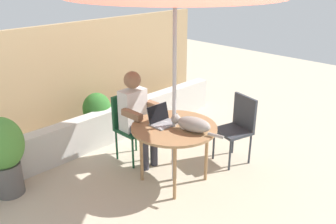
{
  "coord_description": "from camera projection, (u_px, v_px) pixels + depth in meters",
  "views": [
    {
      "loc": [
        -2.74,
        -2.6,
        2.46
      ],
      "look_at": [
        0.0,
        0.1,
        0.88
      ],
      "focal_mm": 38.14,
      "sensor_mm": 36.0,
      "label": 1
    }
  ],
  "objects": [
    {
      "name": "ground_plane",
      "position": [
        174.0,
        180.0,
        4.43
      ],
      "size": [
        14.0,
        14.0,
        0.0
      ],
      "primitive_type": "plane",
      "color": "#BCAD93"
    },
    {
      "name": "person_seated",
      "position": [
        137.0,
        113.0,
        4.59
      ],
      "size": [
        0.48,
        0.48,
        1.24
      ],
      "color": "white",
      "rests_on": "ground"
    },
    {
      "name": "chair_empty",
      "position": [
        238.0,
        124.0,
        4.69
      ],
      "size": [
        0.49,
        0.49,
        0.9
      ],
      "color": "#33383F",
      "rests_on": "ground"
    },
    {
      "name": "fence_back",
      "position": [
        76.0,
        79.0,
        5.45
      ],
      "size": [
        5.0,
        0.08,
        1.71
      ],
      "primitive_type": "cube",
      "color": "tan",
      "rests_on": "ground"
    },
    {
      "name": "chair_occupied",
      "position": [
        129.0,
        121.0,
        4.76
      ],
      "size": [
        0.4,
        0.4,
        0.9
      ],
      "color": "#194C2D",
      "rests_on": "ground"
    },
    {
      "name": "patio_table",
      "position": [
        174.0,
        131.0,
        4.18
      ],
      "size": [
        1.01,
        1.01,
        0.73
      ],
      "color": "#9E754C",
      "rests_on": "ground"
    },
    {
      "name": "cat",
      "position": [
        192.0,
        124.0,
        4.0
      ],
      "size": [
        0.29,
        0.64,
        0.17
      ],
      "color": "gray",
      "rests_on": "patio_table"
    },
    {
      "name": "potted_plant_near_fence",
      "position": [
        97.0,
        114.0,
        5.38
      ],
      "size": [
        0.43,
        0.43,
        0.72
      ],
      "color": "#33383D",
      "rests_on": "ground"
    },
    {
      "name": "laptop",
      "position": [
        161.0,
        118.0,
        4.21
      ],
      "size": [
        0.31,
        0.26,
        0.21
      ],
      "color": "gray",
      "rests_on": "patio_table"
    },
    {
      "name": "planter_wall_low",
      "position": [
        104.0,
        127.0,
        5.25
      ],
      "size": [
        4.5,
        0.2,
        0.51
      ],
      "primitive_type": "cube",
      "color": "beige",
      "rests_on": "ground"
    },
    {
      "name": "potted_plant_by_chair",
      "position": [
        3.0,
        151.0,
        3.96
      ],
      "size": [
        0.47,
        0.47,
        0.95
      ],
      "color": "#595654",
      "rests_on": "ground"
    }
  ]
}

